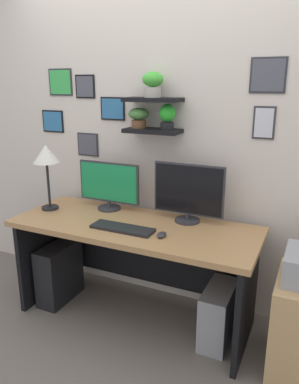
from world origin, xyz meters
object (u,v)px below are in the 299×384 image
at_px(desk, 138,248).
at_px(computer_tower_right, 218,314).
at_px(keyboard, 122,228).
at_px(desk_lamp, 46,158).
at_px(computer_tower_left, 60,273).
at_px(monitor_left, 109,185).
at_px(computer_mouse, 162,235).
at_px(monitor_right, 188,193).

xyz_separation_m(desk, computer_tower_right, (0.63, -0.05, -0.35)).
height_order(keyboard, computer_tower_right, keyboard).
xyz_separation_m(desk_lamp, computer_tower_left, (0.09, -0.05, -0.92)).
distance_m(computer_tower_left, computer_tower_right, 1.30).
relative_size(computer_tower_left, computer_tower_right, 1.17).
xyz_separation_m(monitor_left, computer_mouse, (0.59, -0.34, -0.18)).
relative_size(desk, computer_tower_left, 3.73).
distance_m(monitor_left, computer_tower_left, 0.82).
distance_m(desk_lamp, computer_tower_left, 0.93).
relative_size(monitor_left, computer_tower_left, 1.09).
xyz_separation_m(computer_mouse, desk_lamp, (-1.02, 0.14, 0.39)).
relative_size(monitor_left, monitor_right, 1.00).
relative_size(keyboard, desk_lamp, 0.87).
distance_m(desk, computer_tower_right, 0.72).
bearing_deg(keyboard, desk_lamp, 169.07).
height_order(desk, keyboard, keyboard).
height_order(desk, computer_mouse, computer_mouse).
distance_m(desk, computer_mouse, 0.39).
relative_size(monitor_right, computer_tower_right, 1.28).
relative_size(keyboard, computer_mouse, 4.89).
distance_m(monitor_left, monitor_right, 0.65).
bearing_deg(desk, desk_lamp, -176.94).
distance_m(keyboard, computer_mouse, 0.29).
bearing_deg(computer_tower_left, computer_tower_right, 1.92).
xyz_separation_m(monitor_left, computer_tower_right, (0.96, -0.21, -0.75)).
bearing_deg(computer_tower_left, monitor_right, 14.29).
bearing_deg(desk, computer_tower_left, -172.23).
bearing_deg(monitor_left, keyboard, -48.38).
bearing_deg(computer_mouse, computer_tower_right, 20.25).
height_order(keyboard, computer_tower_left, keyboard).
relative_size(desk, desk_lamp, 3.45).
bearing_deg(computer_mouse, monitor_left, 149.94).
height_order(monitor_right, desk_lamp, desk_lamp).
bearing_deg(desk, computer_tower_right, -4.24).
bearing_deg(keyboard, monitor_left, 131.62).
bearing_deg(keyboard, computer_mouse, -0.34).
relative_size(desk_lamp, computer_tower_right, 1.27).
bearing_deg(computer_tower_right, monitor_right, 146.12).
relative_size(monitor_left, desk_lamp, 1.01).
bearing_deg(monitor_left, desk_lamp, -154.65).
bearing_deg(keyboard, desk, 83.27).
xyz_separation_m(monitor_left, monitor_right, (0.65, 0.00, 0.02)).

